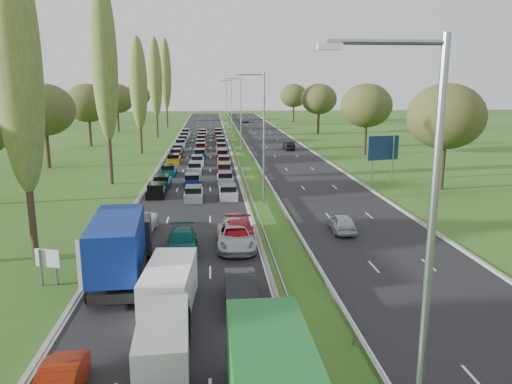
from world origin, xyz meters
name	(u,v)px	position (x,y,z in m)	size (l,w,h in m)	color
ground	(240,152)	(4.50, 80.00, 0.00)	(260.00, 260.00, 0.00)	#2C4B17
near_carriageway	(200,150)	(-2.25, 82.50, 0.00)	(10.50, 215.00, 0.04)	black
far_carriageway	(279,149)	(11.25, 82.50, 0.00)	(10.50, 215.00, 0.04)	black
central_reservation	(240,147)	(4.50, 82.50, 0.55)	(2.36, 215.00, 0.32)	gray
lamp_columns	(241,116)	(4.50, 78.00, 6.00)	(0.18, 140.18, 12.00)	gray
poplar_row	(127,73)	(-11.50, 68.17, 12.39)	(2.80, 127.80, 22.44)	#2D2116
woodland_left	(35,111)	(-22.00, 62.63, 7.68)	(8.00, 166.00, 11.10)	#2D2116
woodland_right	(385,108)	(24.00, 66.67, 7.68)	(8.00, 153.00, 11.10)	#2D2116
traffic_queue_fill	(199,152)	(-2.21, 77.22, 0.44)	(8.99, 68.06, 0.80)	black
near_car_2	(136,225)	(-5.98, 34.03, 0.78)	(2.53, 5.48, 1.52)	white
near_car_7	(182,241)	(-2.34, 29.91, 0.74)	(2.01, 4.94, 1.43)	#044543
near_car_9	(241,289)	(1.07, 21.56, 0.78)	(1.60, 4.59, 1.51)	black
near_car_10	(236,237)	(1.24, 30.41, 0.79)	(2.54, 5.51, 1.53)	#B0B7BA
near_car_11	(238,235)	(1.43, 30.83, 0.81)	(2.22, 5.47, 1.59)	#AF0A15
near_car_12	(233,225)	(1.22, 33.26, 0.79)	(1.83, 4.54, 1.55)	silver
far_car_0	(342,223)	(9.46, 33.53, 0.71)	(1.63, 4.05, 1.38)	#B8BCC2
far_car_1	(289,145)	(12.89, 81.82, 0.74)	(1.52, 4.37, 1.44)	black
far_car_2	(244,120)	(9.45, 143.93, 0.70)	(2.25, 4.87, 1.35)	slate
blue_lorry	(121,246)	(-5.50, 25.34, 2.00)	(2.54, 9.13, 3.86)	black
white_van_front	(164,342)	(-2.30, 16.11, 1.03)	(1.97, 5.01, 2.02)	silver
white_van_rear	(170,285)	(-2.48, 21.56, 1.15)	(2.20, 5.61, 2.25)	white
info_sign	(48,262)	(-9.40, 24.86, 1.37)	(1.46, 0.57, 2.10)	gray
direction_sign	(383,150)	(19.40, 53.39, 3.57)	(3.91, 1.05, 5.20)	gray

